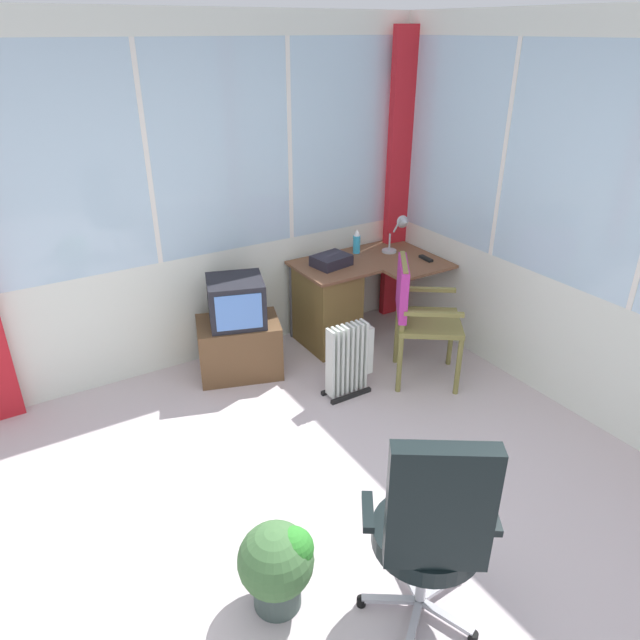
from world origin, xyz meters
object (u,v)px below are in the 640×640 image
(tv_on_stand, at_px, (238,333))
(space_heater, at_px, (350,359))
(wooden_armchair, at_px, (413,306))
(spray_bottle, at_px, (357,242))
(desk_lamp, at_px, (401,229))
(paper_tray, at_px, (331,261))
(desk, at_px, (332,302))
(potted_plant, at_px, (278,563))
(tv_remote, at_px, (426,258))
(office_chair, at_px, (432,526))

(tv_on_stand, height_order, space_heater, tv_on_stand)
(wooden_armchair, bearing_deg, space_heater, 173.90)
(spray_bottle, distance_m, tv_on_stand, 1.36)
(desk_lamp, bearing_deg, spray_bottle, 151.54)
(spray_bottle, xyz_separation_m, paper_tray, (-0.36, -0.15, -0.06))
(desk, xyz_separation_m, potted_plant, (-1.63, -2.10, -0.12))
(tv_remote, bearing_deg, desk_lamp, 108.43)
(desk_lamp, xyz_separation_m, office_chair, (-1.81, -2.52, -0.32))
(desk_lamp, xyz_separation_m, spray_bottle, (-0.34, 0.18, -0.11))
(desk_lamp, relative_size, wooden_armchair, 0.34)
(potted_plant, bearing_deg, tv_remote, 36.95)
(spray_bottle, xyz_separation_m, office_chair, (-1.47, -2.71, -0.20))
(tv_remote, height_order, potted_plant, tv_remote)
(spray_bottle, relative_size, wooden_armchair, 0.22)
(tv_on_stand, relative_size, potted_plant, 1.73)
(wooden_armchair, height_order, space_heater, wooden_armchair)
(tv_remote, distance_m, wooden_armchair, 0.76)
(space_heater, height_order, potted_plant, space_heater)
(paper_tray, bearing_deg, desk_lamp, -3.19)
(spray_bottle, distance_m, office_chair, 3.09)
(office_chair, bearing_deg, desk, 66.41)
(desk_lamp, height_order, wooden_armchair, desk_lamp)
(spray_bottle, bearing_deg, tv_on_stand, -170.80)
(potted_plant, bearing_deg, desk_lamp, 41.74)
(tv_remote, relative_size, tv_on_stand, 0.18)
(potted_plant, bearing_deg, wooden_armchair, 34.94)
(desk_lamp, height_order, office_chair, office_chair)
(wooden_armchair, xyz_separation_m, tv_on_stand, (-1.12, 0.77, -0.27))
(paper_tray, relative_size, wooden_armchair, 0.30)
(desk_lamp, height_order, space_heater, desk_lamp)
(tv_remote, relative_size, office_chair, 0.13)
(spray_bottle, height_order, tv_on_stand, spray_bottle)
(office_chair, bearing_deg, potted_plant, 139.16)
(desk_lamp, distance_m, spray_bottle, 0.40)
(office_chair, bearing_deg, spray_bottle, 61.47)
(desk, bearing_deg, spray_bottle, 24.31)
(desk, height_order, tv_on_stand, tv_on_stand)
(desk_lamp, height_order, tv_remote, desk_lamp)
(space_heater, xyz_separation_m, potted_plant, (-1.32, -1.35, -0.02))
(tv_remote, bearing_deg, paper_tray, 161.06)
(tv_remote, height_order, space_heater, tv_remote)
(office_chair, xyz_separation_m, tv_on_stand, (0.21, 2.50, -0.26))
(spray_bottle, height_order, space_heater, spray_bottle)
(tv_remote, relative_size, potted_plant, 0.32)
(spray_bottle, bearing_deg, space_heater, -126.36)
(paper_tray, relative_size, tv_on_stand, 0.37)
(desk, bearing_deg, desk_lamp, -1.72)
(paper_tray, height_order, potted_plant, paper_tray)
(wooden_armchair, bearing_deg, paper_tray, 104.84)
(wooden_armchair, distance_m, tv_on_stand, 1.38)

